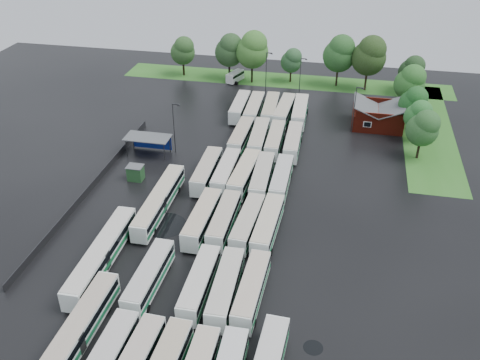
# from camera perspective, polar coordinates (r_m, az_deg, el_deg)

# --- Properties ---
(ground) EXTENTS (160.00, 160.00, 0.00)m
(ground) POSITION_cam_1_polar(r_m,az_deg,el_deg) (78.08, -3.27, -5.87)
(ground) COLOR black
(ground) RESTS_ON ground
(brick_building) EXTENTS (10.07, 8.60, 5.39)m
(brick_building) POSITION_cam_1_polar(r_m,az_deg,el_deg) (112.42, 14.45, 6.46)
(brick_building) COLOR #64150A
(brick_building) RESTS_ON ground
(wash_shed) EXTENTS (8.20, 4.20, 3.58)m
(wash_shed) POSITION_cam_1_polar(r_m,az_deg,el_deg) (99.21, -9.73, 4.35)
(wash_shed) COLOR #2D2D30
(wash_shed) RESTS_ON ground
(utility_hut) EXTENTS (2.70, 2.20, 2.62)m
(utility_hut) POSITION_cam_1_polar(r_m,az_deg,el_deg) (92.01, -11.08, 0.77)
(utility_hut) COLOR #1F4B23
(utility_hut) RESTS_ON ground
(grass_strip_north) EXTENTS (80.00, 10.00, 0.01)m
(grass_strip_north) POSITION_cam_1_polar(r_m,az_deg,el_deg) (134.20, 4.74, 10.54)
(grass_strip_north) COLOR #2F6E21
(grass_strip_north) RESTS_ON ground
(grass_strip_east) EXTENTS (10.00, 50.00, 0.01)m
(grass_strip_east) POSITION_cam_1_polar(r_m,az_deg,el_deg) (114.25, 19.33, 5.03)
(grass_strip_east) COLOR #2F6E21
(grass_strip_east) RESTS_ON ground
(west_fence) EXTENTS (0.10, 50.00, 1.20)m
(west_fence) POSITION_cam_1_polar(r_m,az_deg,el_deg) (91.22, -15.58, -0.67)
(west_fence) COLOR #2D2D30
(west_fence) RESTS_ON ground
(bus_r1c0) EXTENTS (2.81, 12.25, 3.40)m
(bus_r1c0) POSITION_cam_1_polar(r_m,az_deg,el_deg) (69.03, -9.68, -10.16)
(bus_r1c0) COLOR white
(bus_r1c0) RESTS_ON ground
(bus_r1c2) EXTENTS (2.67, 12.11, 3.37)m
(bus_r1c2) POSITION_cam_1_polar(r_m,az_deg,el_deg) (67.40, -4.34, -10.95)
(bus_r1c2) COLOR white
(bus_r1c2) RESTS_ON ground
(bus_r1c3) EXTENTS (3.04, 12.51, 3.46)m
(bus_r1c3) POSITION_cam_1_polar(r_m,az_deg,el_deg) (66.57, -1.56, -11.43)
(bus_r1c3) COLOR white
(bus_r1c3) RESTS_ON ground
(bus_r1c4) EXTENTS (2.82, 12.25, 3.40)m
(bus_r1c4) POSITION_cam_1_polar(r_m,az_deg,el_deg) (66.34, 1.23, -11.65)
(bus_r1c4) COLOR white
(bus_r1c4) RESTS_ON ground
(bus_r2c1) EXTENTS (2.95, 12.64, 3.50)m
(bus_r2c1) POSITION_cam_1_polar(r_m,az_deg,el_deg) (78.10, -4.06, -4.15)
(bus_r2c1) COLOR white
(bus_r2c1) RESTS_ON ground
(bus_r2c2) EXTENTS (2.60, 12.13, 3.38)m
(bus_r2c2) POSITION_cam_1_polar(r_m,az_deg,el_deg) (77.82, -1.73, -4.28)
(bus_r2c2) COLOR white
(bus_r2c2) RESTS_ON ground
(bus_r2c3) EXTENTS (3.13, 12.16, 3.35)m
(bus_r2c3) POSITION_cam_1_polar(r_m,az_deg,el_deg) (77.18, 0.81, -4.62)
(bus_r2c3) COLOR white
(bus_r2c3) RESTS_ON ground
(bus_r2c4) EXTENTS (3.07, 12.72, 3.52)m
(bus_r2c4) POSITION_cam_1_polar(r_m,az_deg,el_deg) (76.66, 2.97, -4.86)
(bus_r2c4) COLOR white
(bus_r2c4) RESTS_ON ground
(bus_r3c0) EXTENTS (2.81, 12.45, 3.46)m
(bus_r3c0) POSITION_cam_1_polar(r_m,az_deg,el_deg) (89.83, -3.58, 0.97)
(bus_r3c0) COLOR white
(bus_r3c0) RESTS_ON ground
(bus_r3c1) EXTENTS (2.63, 12.15, 3.38)m
(bus_r3c1) POSITION_cam_1_polar(r_m,az_deg,el_deg) (89.48, -1.51, 0.87)
(bus_r3c1) COLOR white
(bus_r3c1) RESTS_ON ground
(bus_r3c2) EXTENTS (3.32, 12.83, 3.54)m
(bus_r3c2) POSITION_cam_1_polar(r_m,az_deg,el_deg) (88.69, 0.45, 0.64)
(bus_r3c2) COLOR white
(bus_r3c2) RESTS_ON ground
(bus_r3c3) EXTENTS (3.13, 12.74, 3.52)m
(bus_r3c3) POSITION_cam_1_polar(r_m,az_deg,el_deg) (87.85, 2.36, 0.29)
(bus_r3c3) COLOR white
(bus_r3c3) RESTS_ON ground
(bus_r3c4) EXTENTS (2.72, 12.22, 3.39)m
(bus_r3c4) POSITION_cam_1_polar(r_m,az_deg,el_deg) (87.71, 4.43, 0.11)
(bus_r3c4) COLOR white
(bus_r3c4) RESTS_ON ground
(bus_r4c1) EXTENTS (2.76, 12.25, 3.40)m
(bus_r4c1) POSITION_cam_1_polar(r_m,az_deg,el_deg) (101.16, 0.11, 4.66)
(bus_r4c1) COLOR white
(bus_r4c1) RESTS_ON ground
(bus_r4c2) EXTENTS (3.20, 12.64, 3.49)m
(bus_r4c2) POSITION_cam_1_polar(r_m,az_deg,el_deg) (100.52, 2.01, 4.50)
(bus_r4c2) COLOR white
(bus_r4c2) RESTS_ON ground
(bus_r4c3) EXTENTS (2.87, 12.10, 3.35)m
(bus_r4c3) POSITION_cam_1_polar(r_m,az_deg,el_deg) (100.08, 3.74, 4.27)
(bus_r4c3) COLOR white
(bus_r4c3) RESTS_ON ground
(bus_r4c4) EXTENTS (2.93, 12.32, 3.41)m
(bus_r4c4) POSITION_cam_1_polar(r_m,az_deg,el_deg) (99.56, 5.67, 4.05)
(bus_r4c4) COLOR white
(bus_r4c4) RESTS_ON ground
(bus_r5c0) EXTENTS (2.91, 12.30, 3.41)m
(bus_r5c0) POSITION_cam_1_polar(r_m,az_deg,el_deg) (113.85, -0.03, 7.80)
(bus_r5c0) COLOR white
(bus_r5c0) RESTS_ON ground
(bus_r5c1) EXTENTS (3.03, 12.69, 3.51)m
(bus_r5c1) POSITION_cam_1_polar(r_m,az_deg,el_deg) (112.79, 1.52, 7.59)
(bus_r5c1) COLOR white
(bus_r5c1) RESTS_ON ground
(bus_r5c2) EXTENTS (3.28, 12.68, 3.50)m
(bus_r5c2) POSITION_cam_1_polar(r_m,az_deg,el_deg) (112.76, 3.27, 7.54)
(bus_r5c2) COLOR white
(bus_r5c2) RESTS_ON ground
(bus_r5c3) EXTENTS (3.17, 12.79, 3.54)m
(bus_r5c3) POSITION_cam_1_polar(r_m,az_deg,el_deg) (112.21, 4.75, 7.37)
(bus_r5c3) COLOR white
(bus_r5c3) RESTS_ON ground
(bus_r5c4) EXTENTS (3.15, 12.83, 3.55)m
(bus_r5c4) POSITION_cam_1_polar(r_m,az_deg,el_deg) (112.03, 6.41, 7.24)
(bus_r5c4) COLOR white
(bus_r5c4) RESTS_ON ground
(artic_bus_west_a) EXTENTS (2.71, 18.16, 3.37)m
(artic_bus_west_a) POSITION_cam_1_polar(r_m,az_deg,el_deg) (63.84, -17.13, -15.56)
(artic_bus_west_a) COLOR white
(artic_bus_west_a) RESTS_ON ground
(artic_bus_west_b) EXTENTS (2.63, 18.11, 3.36)m
(artic_bus_west_b) POSITION_cam_1_polar(r_m,az_deg,el_deg) (82.81, -8.60, -2.24)
(artic_bus_west_b) COLOR white
(artic_bus_west_b) RESTS_ON ground
(artic_bus_west_c) EXTENTS (2.95, 18.76, 3.47)m
(artic_bus_west_c) POSITION_cam_1_polar(r_m,az_deg,el_deg) (73.63, -14.53, -7.74)
(artic_bus_west_c) COLOR white
(artic_bus_west_c) RESTS_ON ground
(minibus) EXTENTS (3.71, 5.83, 2.39)m
(minibus) POSITION_cam_1_polar(r_m,az_deg,el_deg) (132.72, -0.53, 11.01)
(minibus) COLOR white
(minibus) RESTS_ON ground
(tree_north_0) EXTENTS (6.03, 6.03, 9.98)m
(tree_north_0) POSITION_cam_1_polar(r_m,az_deg,el_deg) (135.86, -6.08, 13.59)
(tree_north_0) COLOR black
(tree_north_0) RESTS_ON ground
(tree_north_1) EXTENTS (6.92, 6.92, 11.47)m
(tree_north_1) POSITION_cam_1_polar(r_m,az_deg,el_deg) (132.32, -1.10, 13.71)
(tree_north_1) COLOR black
(tree_north_1) RESTS_ON ground
(tree_north_2) EXTENTS (7.74, 7.74, 12.82)m
(tree_north_2) POSITION_cam_1_polar(r_m,az_deg,el_deg) (129.82, 1.38, 13.77)
(tree_north_2) COLOR black
(tree_north_2) RESTS_ON ground
(tree_north_3) EXTENTS (5.11, 5.11, 8.46)m
(tree_north_3) POSITION_cam_1_polar(r_m,az_deg,el_deg) (131.70, 5.56, 12.60)
(tree_north_3) COLOR black
(tree_north_3) RESTS_ON ground
(tree_north_4) EXTENTS (7.54, 7.54, 12.48)m
(tree_north_4) POSITION_cam_1_polar(r_m,az_deg,el_deg) (129.83, 10.61, 13.16)
(tree_north_4) COLOR black
(tree_north_4) RESTS_ON ground
(tree_north_5) EXTENTS (7.91, 7.91, 13.10)m
(tree_north_5) POSITION_cam_1_polar(r_m,az_deg,el_deg) (128.43, 13.68, 12.80)
(tree_north_5) COLOR #322118
(tree_north_5) RESTS_ON ground
(tree_north_6) EXTENTS (4.79, 4.79, 7.93)m
(tree_north_6) POSITION_cam_1_polar(r_m,az_deg,el_deg) (131.93, 17.67, 11.17)
(tree_north_6) COLOR #3A2313
(tree_north_6) RESTS_ON ground
(tree_east_0) EXTENTS (5.76, 5.76, 9.54)m
(tree_east_0) POSITION_cam_1_polar(r_m,az_deg,el_deg) (100.06, 19.01, 5.28)
(tree_east_0) COLOR black
(tree_east_0) RESTS_ON ground
(tree_east_1) EXTENTS (5.14, 5.14, 8.51)m
(tree_east_1) POSITION_cam_1_polar(r_m,az_deg,el_deg) (106.71, 18.52, 6.59)
(tree_east_1) COLOR black
(tree_east_1) RESTS_ON ground
(tree_east_2) EXTENTS (5.51, 5.51, 9.12)m
(tree_east_2) POSITION_cam_1_polar(r_m,az_deg,el_deg) (111.44, 18.06, 7.93)
(tree_east_2) COLOR #382316
(tree_east_2) RESTS_ON ground
(tree_east_3) EXTENTS (6.47, 6.47, 10.71)m
(tree_east_3) POSITION_cam_1_polar(r_m,az_deg,el_deg) (118.81, 17.75, 9.94)
(tree_east_3) COLOR #2F2115
(tree_east_3) RESTS_ON ground
(tree_east_4) EXTENTS (5.75, 5.75, 9.52)m
(tree_east_4) POSITION_cam_1_polar(r_m,az_deg,el_deg) (128.57, 17.91, 11.11)
(tree_east_4) COLOR black
(tree_east_4) RESTS_ON ground
(lamp_post_ne) EXTENTS (1.47, 0.29, 9.53)m
(lamp_post_ne) POSITION_cam_1_polar(r_m,az_deg,el_deg) (107.16, 12.19, 7.67)
(lamp_post_ne) COLOR #2D2D30
(lamp_post_ne) RESTS_ON ground
(lamp_post_nw) EXTENTS (1.51, 0.29, 9.78)m
(lamp_post_nw) POSITION_cam_1_polar(r_m,az_deg,el_deg) (97.62, -7.01, 5.88)
(lamp_post_nw) COLOR #2D2D30
(lamp_post_nw) RESTS_ON ground
(lamp_post_back_w) EXTENTS (1.50, 0.29, 9.74)m
(lamp_post_back_w) POSITION_cam_1_polar(r_m,az_deg,el_deg) (124.05, 2.87, 11.64)
(lamp_post_back_w) COLOR #2D2D30
(lamp_post_back_w) RESTS_ON ground
(lamp_post_back_e) EXTENTS (1.45, 0.28, 9.40)m
(lamp_post_back_e) POSITION_cam_1_polar(r_m,az_deg,el_deg) (121.90, 6.49, 11.02)
(lamp_post_back_e) COLOR #2D2D30
(lamp_post_back_e) RESTS_ON ground
(puddle_0) EXTENTS (3.71, 3.71, 0.01)m
(puddle_0) POSITION_cam_1_polar(r_m,az_deg,el_deg) (63.55, -9.88, -17.07)
(puddle_0) COLOR black
(puddle_0) RESTS_ON ground
(puddle_1) EXTENTS (2.89, 2.89, 0.01)m
(puddle_1) POSITION_cam_1_polar(r_m,az_deg,el_deg) (62.31, -3.51, -17.79)
(puddle_1) COLOR black
(puddle_1) RESTS_ON ground
(puddle_2) EXTENTS (6.50, 6.50, 0.01)m
(puddle_2) POSITION_cam_1_polar(r_m,az_deg,el_deg) (80.69, -8.03, -4.79)
(puddle_2) COLOR black
(puddle_2) RESTS_ON ground
(puddle_3) EXTENTS (3.84, 3.84, 0.01)m
(puddle_3) POSITION_cam_1_polar(r_m,az_deg,el_deg) (77.13, 1.22, -6.35)
(puddle_3) COLOR black
(puddle_3) RESTS_ON ground
(puddle_4) EXTENTS (2.26, 2.26, 0.01)m
(puddle_4) POSITION_cam_1_polar(r_m,az_deg,el_deg) (63.09, 7.81, -17.29)
(puddle_4) COLOR black
(puddle_4) RESTS_ON ground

